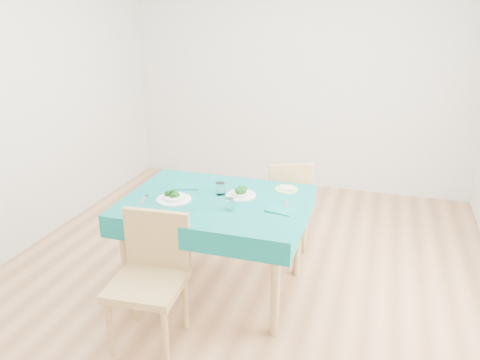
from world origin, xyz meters
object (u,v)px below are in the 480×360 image
(chair_near, at_px, (145,267))
(bowl_near, at_px, (174,195))
(bowl_far, at_px, (241,192))
(side_plate, at_px, (286,189))
(chair_far, at_px, (285,199))
(table, at_px, (216,246))

(chair_near, relative_size, bowl_near, 4.44)
(bowl_far, distance_m, side_plate, 0.37)
(chair_far, xyz_separation_m, bowl_far, (-0.19, -0.72, 0.32))
(bowl_far, height_order, side_plate, bowl_far)
(chair_far, height_order, bowl_far, chair_far)
(chair_far, height_order, bowl_near, chair_far)
(bowl_near, bearing_deg, table, 20.15)
(chair_far, bearing_deg, chair_near, 45.30)
(chair_far, xyz_separation_m, side_plate, (0.11, -0.49, 0.29))
(bowl_far, relative_size, side_plate, 1.26)
(bowl_far, bearing_deg, table, -144.75)
(chair_near, height_order, chair_far, chair_near)
(chair_near, relative_size, bowl_far, 5.03)
(chair_far, distance_m, side_plate, 0.58)
(chair_far, bearing_deg, side_plate, 77.64)
(bowl_near, xyz_separation_m, bowl_far, (0.44, 0.22, -0.00))
(table, relative_size, side_plate, 7.41)
(bowl_near, distance_m, bowl_far, 0.49)
(chair_far, distance_m, bowl_far, 0.81)
(table, height_order, bowl_near, bowl_near)
(table, bearing_deg, side_plate, 36.48)
(table, height_order, bowl_far, bowl_far)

